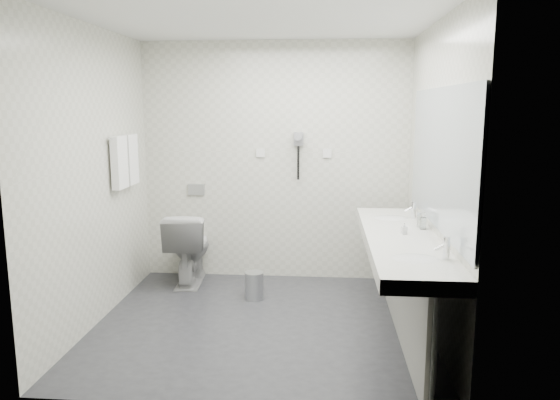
{
  "coord_description": "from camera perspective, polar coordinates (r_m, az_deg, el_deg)",
  "views": [
    {
      "loc": [
        0.52,
        -4.28,
        1.84
      ],
      "look_at": [
        0.15,
        0.15,
        1.05
      ],
      "focal_mm": 34.12,
      "sensor_mm": 36.0,
      "label": 1
    }
  ],
  "objects": [
    {
      "name": "toilet",
      "position": [
        5.67,
        -9.76,
        -5.02
      ],
      "size": [
        0.47,
        0.77,
        0.76
      ],
      "primitive_type": "imported",
      "rotation": [
        0.0,
        0.0,
        3.21
      ],
      "color": "silver",
      "rests_on": "floor"
    },
    {
      "name": "ceiling",
      "position": [
        4.36,
        -2.25,
        18.8
      ],
      "size": [
        2.8,
        2.8,
        0.0
      ],
      "primitive_type": "plane",
      "rotation": [
        3.14,
        0.0,
        0.0
      ],
      "color": "silver",
      "rests_on": "wall_back"
    },
    {
      "name": "faucet_far",
      "position": [
        4.88,
        14.13,
        -1.03
      ],
      "size": [
        0.04,
        0.04,
        0.15
      ],
      "primitive_type": "cylinder",
      "color": "silver",
      "rests_on": "vanity_counter"
    },
    {
      "name": "floor",
      "position": [
        4.68,
        -2.03,
        -13.06
      ],
      "size": [
        2.8,
        2.8,
        0.0
      ],
      "primitive_type": "plane",
      "color": "#2A2A2F",
      "rests_on": "ground"
    },
    {
      "name": "wall_left",
      "position": [
        4.72,
        -19.27,
        2.35
      ],
      "size": [
        0.0,
        2.6,
        2.6
      ],
      "primitive_type": "plane",
      "rotation": [
        1.57,
        0.0,
        1.57
      ],
      "color": "beige",
      "rests_on": "floor"
    },
    {
      "name": "flush_plate",
      "position": [
        5.79,
        -8.96,
        1.12
      ],
      "size": [
        0.18,
        0.02,
        0.12
      ],
      "primitive_type": "cube",
      "color": "#B2B5BA",
      "rests_on": "wall_back"
    },
    {
      "name": "dryer_barrel",
      "position": [
        5.49,
        1.96,
        6.84
      ],
      "size": [
        0.08,
        0.14,
        0.08
      ],
      "primitive_type": "cylinder",
      "rotation": [
        1.57,
        0.0,
        0.0
      ],
      "color": "gray",
      "rests_on": "dryer_cradle"
    },
    {
      "name": "glass_right",
      "position": [
        4.54,
        14.88,
        -2.07
      ],
      "size": [
        0.08,
        0.08,
        0.12
      ],
      "primitive_type": "cylinder",
      "rotation": [
        0.0,
        0.0,
        -0.24
      ],
      "color": "silver",
      "rests_on": "vanity_counter"
    },
    {
      "name": "bin_lid",
      "position": [
        5.14,
        -2.79,
        -7.83
      ],
      "size": [
        0.18,
        0.18,
        0.02
      ],
      "primitive_type": "cylinder",
      "color": "#B2B5BA",
      "rests_on": "pedal_bin"
    },
    {
      "name": "wall_right",
      "position": [
        4.4,
        16.27,
        1.99
      ],
      "size": [
        0.0,
        2.6,
        2.6
      ],
      "primitive_type": "plane",
      "rotation": [
        1.57,
        0.0,
        -1.57
      ],
      "color": "beige",
      "rests_on": "floor"
    },
    {
      "name": "glass_left",
      "position": [
        4.47,
        15.09,
        -2.43
      ],
      "size": [
        0.07,
        0.07,
        0.1
      ],
      "primitive_type": "cylinder",
      "rotation": [
        0.0,
        0.0,
        0.28
      ],
      "color": "silver",
      "rests_on": "vanity_counter"
    },
    {
      "name": "faucet_near",
      "position": [
        3.63,
        17.41,
        -4.95
      ],
      "size": [
        0.04,
        0.04,
        0.15
      ],
      "primitive_type": "cylinder",
      "color": "silver",
      "rests_on": "vanity_counter"
    },
    {
      "name": "basin_near",
      "position": [
        3.62,
        14.3,
        -6.34
      ],
      "size": [
        0.4,
        0.31,
        0.05
      ],
      "primitive_type": "ellipsoid",
      "color": "silver",
      "rests_on": "vanity_counter"
    },
    {
      "name": "wall_front",
      "position": [
        3.08,
        -5.03,
        -0.98
      ],
      "size": [
        2.8,
        0.0,
        2.8
      ],
      "primitive_type": "plane",
      "rotation": [
        -1.57,
        0.0,
        0.0
      ],
      "color": "beige",
      "rests_on": "floor"
    },
    {
      "name": "soap_bottle_a",
      "position": [
        4.26,
        13.17,
        -2.98
      ],
      "size": [
        0.05,
        0.05,
        0.09
      ],
      "primitive_type": "imported",
      "rotation": [
        0.0,
        0.0,
        0.25
      ],
      "color": "silver",
      "rests_on": "vanity_counter"
    },
    {
      "name": "vanity_panel",
      "position": [
        4.38,
        12.97,
        -9.74
      ],
      "size": [
        0.03,
        2.15,
        0.75
      ],
      "primitive_type": "cube",
      "color": "gray",
      "rests_on": "floor"
    },
    {
      "name": "dryer_cord",
      "position": [
        5.57,
        1.97,
        3.99
      ],
      "size": [
        0.02,
        0.02,
        0.35
      ],
      "primitive_type": "cylinder",
      "color": "black",
      "rests_on": "dryer_cradle"
    },
    {
      "name": "vanity_counter",
      "position": [
        4.25,
        12.86,
        -4.33
      ],
      "size": [
        0.55,
        2.2,
        0.1
      ],
      "primitive_type": "cube",
      "color": "silver",
      "rests_on": "floor"
    },
    {
      "name": "towel_far",
      "position": [
        5.33,
        -15.73,
        4.21
      ],
      "size": [
        0.07,
        0.24,
        0.48
      ],
      "primitive_type": "cube",
      "color": "white",
      "rests_on": "towel_rail"
    },
    {
      "name": "switch_plate_b",
      "position": [
        5.58,
        5.08,
        5.01
      ],
      "size": [
        0.09,
        0.02,
        0.09
      ],
      "primitive_type": "cube",
      "color": "silver",
      "rests_on": "wall_back"
    },
    {
      "name": "vanity_post_far",
      "position": [
        5.36,
        11.73,
        -5.99
      ],
      "size": [
        0.06,
        0.06,
        0.75
      ],
      "primitive_type": "cylinder",
      "color": "silver",
      "rests_on": "floor"
    },
    {
      "name": "towel_rail",
      "position": [
        5.18,
        -16.49,
        6.46
      ],
      "size": [
        0.02,
        0.62,
        0.02
      ],
      "primitive_type": "cylinder",
      "rotation": [
        1.57,
        0.0,
        0.0
      ],
      "color": "silver",
      "rests_on": "wall_left"
    },
    {
      "name": "towel_near",
      "position": [
        5.07,
        -16.83,
        3.88
      ],
      "size": [
        0.07,
        0.24,
        0.48
      ],
      "primitive_type": "cube",
      "color": "white",
      "rests_on": "towel_rail"
    },
    {
      "name": "dryer_cradle",
      "position": [
        5.56,
        1.99,
        6.57
      ],
      "size": [
        0.1,
        0.04,
        0.14
      ],
      "primitive_type": "cube",
      "color": "gray",
      "rests_on": "wall_back"
    },
    {
      "name": "pedal_bin",
      "position": [
        5.18,
        -2.77,
        -9.23
      ],
      "size": [
        0.19,
        0.19,
        0.25
      ],
      "primitive_type": "cylinder",
      "rotation": [
        0.0,
        0.0,
        0.03
      ],
      "color": "#B2B5BA",
      "rests_on": "floor"
    },
    {
      "name": "wall_back",
      "position": [
        5.63,
        -0.55,
        4.06
      ],
      "size": [
        2.8,
        0.0,
        2.8
      ],
      "primitive_type": "plane",
      "rotation": [
        1.57,
        0.0,
        0.0
      ],
      "color": "beige",
      "rests_on": "floor"
    },
    {
      "name": "vanity_post_near",
      "position": [
        3.43,
        16.0,
        -15.56
      ],
      "size": [
        0.06,
        0.06,
        0.75
      ],
      "primitive_type": "cylinder",
      "color": "silver",
      "rests_on": "floor"
    },
    {
      "name": "basin_far",
      "position": [
        4.87,
        11.82,
        -2.04
      ],
      "size": [
        0.4,
        0.31,
        0.05
      ],
      "primitive_type": "ellipsoid",
      "color": "silver",
      "rests_on": "vanity_counter"
    },
    {
      "name": "switch_plate_a",
      "position": [
        5.62,
        -2.1,
        5.07
      ],
      "size": [
        0.09,
        0.02,
        0.09
      ],
      "primitive_type": "cube",
      "color": "silver",
      "rests_on": "wall_back"
    },
    {
      "name": "mirror",
      "position": [
        4.18,
        16.74,
        4.32
      ],
      "size": [
        0.02,
        2.2,
        1.05
      ],
      "primitive_type": "cube",
      "color": "#B2BCC6",
      "rests_on": "wall_right"
    }
  ]
}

